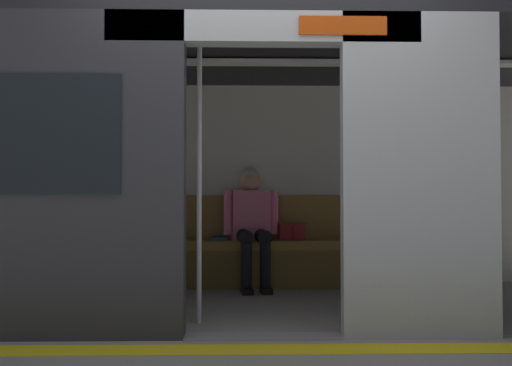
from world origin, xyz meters
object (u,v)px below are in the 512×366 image
at_px(grab_pole_door, 199,178).
at_px(book, 219,238).
at_px(bench_seat, 256,251).
at_px(person_seated, 252,219).
at_px(train_car, 250,131).
at_px(handbag, 292,231).

bearing_deg(grab_pole_door, book, -92.29).
bearing_deg(bench_seat, person_seated, 49.44).
distance_m(bench_seat, grab_pole_door, 1.87).
bearing_deg(book, person_seated, 153.69).
bearing_deg(grab_pole_door, bench_seat, -104.81).
xyz_separation_m(train_car, person_seated, (-0.03, -0.91, -0.77)).
relative_size(person_seated, grab_pole_door, 0.58).
xyz_separation_m(handbag, book, (0.74, -0.06, -0.07)).
bearing_deg(book, handbag, 171.98).
distance_m(bench_seat, person_seated, 0.33).
height_order(bench_seat, grab_pole_door, grab_pole_door).
height_order(train_car, grab_pole_door, train_car).
bearing_deg(book, train_car, 102.62).
relative_size(person_seated, book, 5.46).
bearing_deg(person_seated, bench_seat, -130.56).
xyz_separation_m(bench_seat, grab_pole_door, (0.44, 1.68, 0.67)).
height_order(train_car, book, train_car).
bearing_deg(person_seated, grab_pole_door, 76.20).
bearing_deg(grab_pole_door, handbag, -115.25).
bearing_deg(train_car, book, -73.76).
relative_size(train_car, person_seated, 5.33).
distance_m(person_seated, book, 0.41).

